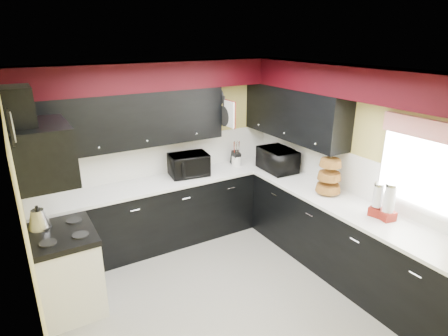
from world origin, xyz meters
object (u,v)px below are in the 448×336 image
at_px(microwave, 278,160).
at_px(toaster_oven, 189,165).
at_px(kettle, 39,219).
at_px(knife_block, 235,158).
at_px(utensil_crock, 236,161).

bearing_deg(microwave, toaster_oven, 71.68).
bearing_deg(toaster_oven, microwave, -13.66).
relative_size(toaster_oven, kettle, 2.35).
relative_size(knife_block, kettle, 0.97).
bearing_deg(kettle, utensil_crock, 11.51).
bearing_deg(kettle, toaster_oven, 15.78).
distance_m(microwave, kettle, 3.19).
height_order(toaster_oven, utensil_crock, toaster_oven).
relative_size(microwave, utensil_crock, 3.89).
xyz_separation_m(microwave, kettle, (-3.19, -0.09, -0.08)).
xyz_separation_m(toaster_oven, utensil_crock, (0.79, 0.00, -0.08)).
bearing_deg(knife_block, microwave, -45.89).
relative_size(utensil_crock, knife_block, 0.69).
bearing_deg(utensil_crock, toaster_oven, -179.72).
bearing_deg(microwave, utensil_crock, 43.94).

